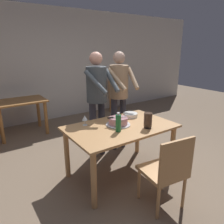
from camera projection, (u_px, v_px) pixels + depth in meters
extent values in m
plane|color=#7A6651|center=(120.00, 174.00, 3.11)|extent=(14.00, 14.00, 0.00)
cube|color=beige|center=(45.00, 66.00, 5.12)|extent=(10.00, 0.12, 2.70)
cube|color=tan|center=(121.00, 127.00, 2.89)|extent=(1.46, 0.90, 0.03)
cylinder|color=tan|center=(94.00, 181.00, 2.35)|extent=(0.07, 0.07, 0.72)
cylinder|color=tan|center=(172.00, 150.00, 3.06)|extent=(0.07, 0.07, 0.72)
cylinder|color=tan|center=(67.00, 154.00, 2.94)|extent=(0.07, 0.07, 0.72)
cylinder|color=tan|center=(138.00, 133.00, 3.65)|extent=(0.07, 0.07, 0.72)
cylinder|color=silver|center=(118.00, 125.00, 2.92)|extent=(0.34, 0.34, 0.01)
cylinder|color=#D18C93|center=(118.00, 121.00, 2.91)|extent=(0.26, 0.26, 0.09)
cylinder|color=#926267|center=(118.00, 118.00, 2.89)|extent=(0.25, 0.25, 0.01)
cube|color=silver|center=(120.00, 117.00, 2.90)|extent=(0.20, 0.08, 0.00)
cube|color=black|center=(110.00, 118.00, 2.86)|extent=(0.08, 0.05, 0.02)
cylinder|color=white|center=(130.00, 116.00, 3.27)|extent=(0.22, 0.22, 0.01)
cylinder|color=white|center=(130.00, 116.00, 3.26)|extent=(0.22, 0.22, 0.01)
cylinder|color=white|center=(130.00, 115.00, 3.26)|extent=(0.22, 0.22, 0.01)
cylinder|color=white|center=(130.00, 115.00, 3.26)|extent=(0.22, 0.22, 0.01)
cylinder|color=white|center=(130.00, 114.00, 3.26)|extent=(0.22, 0.22, 0.01)
cylinder|color=white|center=(130.00, 113.00, 3.25)|extent=(0.22, 0.22, 0.01)
cylinder|color=silver|center=(85.00, 125.00, 2.92)|extent=(0.07, 0.07, 0.00)
cylinder|color=silver|center=(85.00, 122.00, 2.91)|extent=(0.01, 0.01, 0.07)
cone|color=silver|center=(85.00, 118.00, 2.89)|extent=(0.08, 0.08, 0.07)
cylinder|color=#1E6B38|center=(118.00, 123.00, 2.67)|extent=(0.07, 0.07, 0.22)
cylinder|color=silver|center=(118.00, 114.00, 2.63)|extent=(0.04, 0.04, 0.03)
cylinder|color=black|center=(148.00, 127.00, 2.81)|extent=(0.10, 0.10, 0.03)
cylinder|color=#3F2D23|center=(148.00, 119.00, 2.78)|extent=(0.11, 0.11, 0.18)
cylinder|color=#2D2D38|center=(102.00, 128.00, 3.56)|extent=(0.11, 0.11, 0.95)
cylinder|color=#2D2D38|center=(93.00, 131.00, 3.45)|extent=(0.11, 0.11, 0.95)
cylinder|color=#3F474C|center=(96.00, 85.00, 3.29)|extent=(0.32, 0.32, 0.55)
sphere|color=tan|center=(96.00, 58.00, 3.17)|extent=(0.20, 0.20, 0.20)
cylinder|color=#3F474C|center=(112.00, 80.00, 3.24)|extent=(0.10, 0.42, 0.34)
cylinder|color=#3F474C|center=(96.00, 82.00, 3.04)|extent=(0.21, 0.41, 0.34)
cylinder|color=#2D2D38|center=(123.00, 123.00, 3.82)|extent=(0.11, 0.11, 0.95)
cylinder|color=#2D2D38|center=(114.00, 124.00, 3.73)|extent=(0.11, 0.11, 0.95)
cylinder|color=#997A5B|center=(119.00, 82.00, 3.56)|extent=(0.32, 0.32, 0.55)
sphere|color=tan|center=(119.00, 58.00, 3.44)|extent=(0.20, 0.20, 0.20)
cylinder|color=#997A5B|center=(133.00, 78.00, 3.46)|extent=(0.18, 0.42, 0.34)
cylinder|color=#997A5B|center=(117.00, 79.00, 3.31)|extent=(0.13, 0.42, 0.34)
cube|color=tan|center=(162.00, 171.00, 2.40)|extent=(0.50, 0.50, 0.04)
cylinder|color=tan|center=(139.00, 184.00, 2.55)|extent=(0.04, 0.04, 0.41)
cylinder|color=tan|center=(163.00, 176.00, 2.70)|extent=(0.04, 0.04, 0.41)
cylinder|color=tan|center=(158.00, 203.00, 2.24)|extent=(0.04, 0.04, 0.41)
cylinder|color=tan|center=(184.00, 192.00, 2.39)|extent=(0.04, 0.04, 0.41)
cube|color=tan|center=(177.00, 160.00, 2.16)|extent=(0.44, 0.09, 0.45)
cube|color=#9E6633|center=(20.00, 101.00, 4.32)|extent=(1.00, 0.70, 0.03)
cylinder|color=#9E6633|center=(1.00, 126.00, 3.98)|extent=(0.07, 0.07, 0.71)
cylinder|color=#9E6633|center=(46.00, 118.00, 4.44)|extent=(0.07, 0.07, 0.71)
cylinder|color=#9E6633|center=(38.00, 112.00, 4.87)|extent=(0.07, 0.07, 0.71)
cube|color=#9E6633|center=(117.00, 96.00, 6.11)|extent=(0.62, 0.62, 0.04)
cylinder|color=#9E6633|center=(123.00, 102.00, 6.34)|extent=(0.04, 0.04, 0.41)
cylinder|color=#9E6633|center=(123.00, 105.00, 5.99)|extent=(0.04, 0.04, 0.41)
cylinder|color=#9E6633|center=(111.00, 102.00, 6.36)|extent=(0.04, 0.04, 0.41)
cylinder|color=#9E6633|center=(110.00, 105.00, 6.01)|extent=(0.04, 0.04, 0.41)
cube|color=#9E6633|center=(110.00, 87.00, 6.05)|extent=(0.29, 0.37, 0.45)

